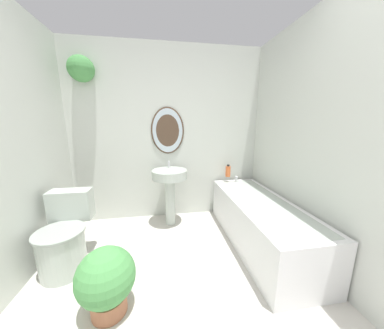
% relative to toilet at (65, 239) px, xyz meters
% --- Properties ---
extents(wall_back, '(2.73, 0.30, 2.40)m').
position_rel_toilet_xyz_m(wall_back, '(0.97, 0.96, 0.96)').
color(wall_back, silver).
rests_on(wall_back, ground_plane).
extents(wall_right, '(0.06, 2.48, 2.40)m').
position_rel_toilet_xyz_m(wall_right, '(2.37, -0.24, 0.90)').
color(wall_right, silver).
rests_on(wall_right, ground_plane).
extents(toilet, '(0.42, 0.58, 0.70)m').
position_rel_toilet_xyz_m(toilet, '(0.00, 0.00, 0.00)').
color(toilet, '#B2BCB2').
rests_on(toilet, ground_plane).
extents(pedestal_sink, '(0.46, 0.46, 0.86)m').
position_rel_toilet_xyz_m(pedestal_sink, '(1.03, 0.67, 0.29)').
color(pedestal_sink, '#B2BCB2').
rests_on(pedestal_sink, ground_plane).
extents(bathtub, '(0.62, 1.66, 0.60)m').
position_rel_toilet_xyz_m(bathtub, '(2.01, 0.06, -0.02)').
color(bathtub, silver).
rests_on(bathtub, ground_plane).
extents(shampoo_bottle, '(0.07, 0.07, 0.18)m').
position_rel_toilet_xyz_m(shampoo_bottle, '(1.89, 0.81, 0.38)').
color(shampoo_bottle, '#DB6633').
rests_on(shampoo_bottle, bathtub).
extents(potted_plant, '(0.41, 0.41, 0.51)m').
position_rel_toilet_xyz_m(potted_plant, '(0.51, -0.55, -0.02)').
color(potted_plant, '#9E6042').
rests_on(potted_plant, ground_plane).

